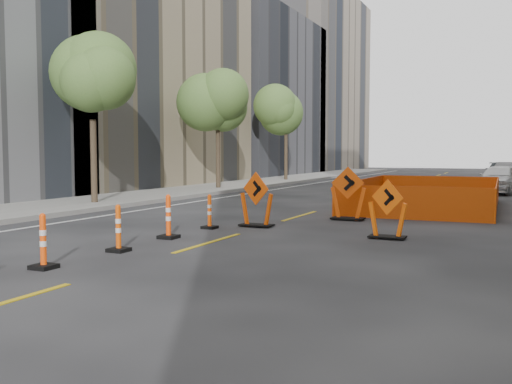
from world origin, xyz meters
The scene contains 18 objects.
ground_plane centered at (0.00, 0.00, 0.00)m, with size 140.00×140.00×0.00m, color black.
sidewalk_left centered at (-9.00, 12.00, 0.07)m, with size 4.00×90.00×0.15m, color gray.
bld_left_d centered at (-17.00, 39.20, 7.00)m, with size 12.00×16.00×14.00m, color #4C4C51.
bld_left_e centered at (-17.00, 55.60, 10.00)m, with size 12.00×20.00×20.00m, color gray.
tree_l_b centered at (-8.40, 10.00, 4.53)m, with size 2.80×2.80×5.95m.
tree_l_c centered at (-8.40, 20.00, 4.53)m, with size 2.80×2.80×5.95m.
tree_l_d centered at (-8.40, 30.00, 4.53)m, with size 2.80×2.80×5.95m.
channelizer_3 centered at (-1.25, 0.24, 0.50)m, with size 0.39×0.39×0.99m, color #F7470A, non-canonical shape.
channelizer_4 centered at (-1.14, 2.21, 0.49)m, with size 0.39×0.39×0.99m, color #E04C09, non-canonical shape.
channelizer_5 centered at (-1.21, 4.17, 0.53)m, with size 0.42×0.42×1.06m, color #F6450A, non-canonical shape.
channelizer_6 centered at (-1.18, 6.13, 0.47)m, with size 0.37×0.37×0.93m, color #F04F0A, non-canonical shape.
chevron_sign_left centered at (-0.18, 7.00, 0.76)m, with size 1.01×0.61×1.52m, color #E44B09, non-canonical shape.
chevron_sign_center centered at (1.70, 9.58, 0.81)m, with size 1.08×0.65×1.63m, color #E04A09, non-canonical shape.
chevron_sign_right centered at (3.56, 6.33, 0.71)m, with size 0.95×0.57×1.42m, color #FE5D0A, non-canonical shape.
safety_fence centered at (3.32, 14.51, 0.51)m, with size 4.81×8.19×1.02m, color #F6580C, non-canonical shape.
parked_car_near centered at (5.60, 23.76, 0.73)m, with size 1.74×4.31×1.47m, color white.
parked_car_mid centered at (6.06, 28.79, 0.75)m, with size 1.58×4.53×1.49m, color gray.
parked_car_far centered at (5.42, 34.16, 0.70)m, with size 1.96×4.81×1.40m, color black.
Camera 1 is at (6.32, -7.26, 2.06)m, focal length 40.00 mm.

